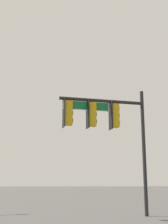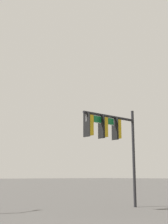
% 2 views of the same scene
% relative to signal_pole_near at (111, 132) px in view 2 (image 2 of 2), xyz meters
% --- Properties ---
extents(signal_pole_near, '(4.09, 0.53, 5.74)m').
position_rel_signal_pole_near_xyz_m(signal_pole_near, '(0.00, 0.00, 0.00)').
color(signal_pole_near, black).
rests_on(signal_pole_near, ground_plane).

